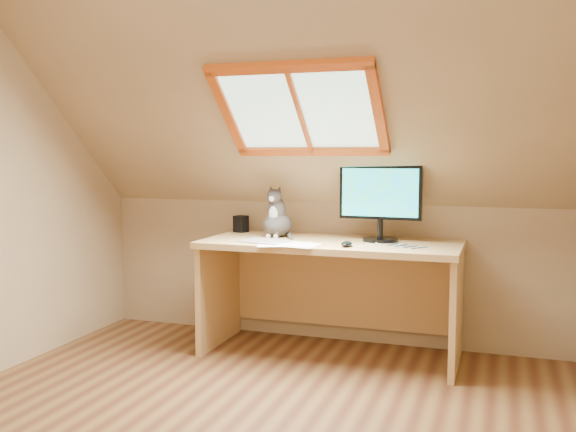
% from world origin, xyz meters
% --- Properties ---
extents(room_shell, '(3.52, 3.52, 2.41)m').
position_xyz_m(room_shell, '(0.00, -0.09, 1.43)').
color(room_shell, tan).
rests_on(room_shell, ground).
extents(desk, '(1.71, 0.75, 0.78)m').
position_xyz_m(desk, '(0.11, 1.45, 0.55)').
color(desk, tan).
rests_on(desk, ground).
extents(monitor, '(0.55, 0.23, 0.50)m').
position_xyz_m(monitor, '(0.42, 1.46, 1.07)').
color(monitor, black).
rests_on(monitor, desk).
extents(cat, '(0.21, 0.25, 0.37)m').
position_xyz_m(cat, '(-0.31, 1.47, 0.91)').
color(cat, '#4A4542').
rests_on(cat, desk).
extents(desk_speaker, '(0.11, 0.11, 0.12)m').
position_xyz_m(desk_speaker, '(-0.65, 1.63, 0.84)').
color(desk_speaker, black).
rests_on(desk_speaker, desk).
extents(graphics_tablet, '(0.35, 0.29, 0.01)m').
position_xyz_m(graphics_tablet, '(-0.28, 1.17, 0.78)').
color(graphics_tablet, '#B2B2B7').
rests_on(graphics_tablet, desk).
extents(mouse, '(0.07, 0.12, 0.04)m').
position_xyz_m(mouse, '(0.27, 1.14, 0.80)').
color(mouse, black).
rests_on(mouse, desk).
extents(papers, '(0.35, 0.30, 0.01)m').
position_xyz_m(papers, '(-0.07, 1.12, 0.78)').
color(papers, white).
rests_on(papers, desk).
extents(cables, '(0.51, 0.26, 0.01)m').
position_xyz_m(cables, '(0.53, 1.26, 0.78)').
color(cables, silver).
rests_on(cables, desk).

